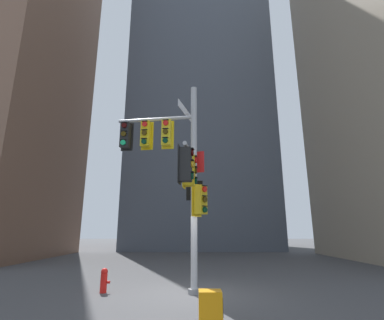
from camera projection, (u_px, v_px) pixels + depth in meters
name	position (u px, v px, depth m)	size (l,w,h in m)	color
ground	(194.00, 294.00, 9.18)	(120.00, 120.00, 0.00)	#474749
building_tower_left	(2.00, 33.00, 25.07)	(12.46, 12.46, 38.27)	brown
building_mid_block	(199.00, 119.00, 38.72)	(16.46, 16.46, 33.89)	#4C5460
signal_pole_assembly	(176.00, 163.00, 9.99)	(3.46, 3.09, 7.45)	#B2B2B5
fire_hydrant	(104.00, 280.00, 9.45)	(0.33, 0.23, 0.78)	red
newspaper_box	(211.00, 317.00, 5.27)	(0.45, 0.36, 0.91)	orange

